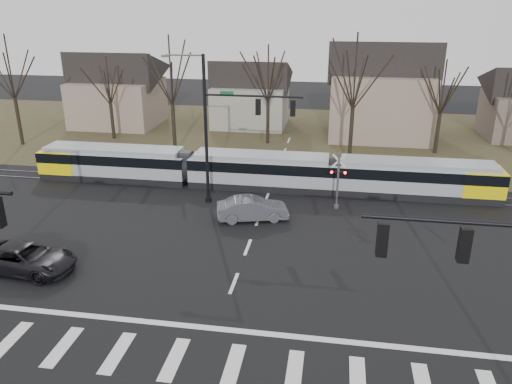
# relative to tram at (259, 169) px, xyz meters

# --- Properties ---
(ground) EXTENTS (140.00, 140.00, 0.00)m
(ground) POSITION_rel_tram_xyz_m (0.88, -16.00, -1.44)
(ground) COLOR black
(grass_verge) EXTENTS (140.00, 28.00, 0.01)m
(grass_verge) POSITION_rel_tram_xyz_m (0.88, 16.00, -1.44)
(grass_verge) COLOR #38331E
(grass_verge) RESTS_ON ground
(crosswalk) EXTENTS (27.00, 2.60, 0.01)m
(crosswalk) POSITION_rel_tram_xyz_m (0.88, -20.00, -1.44)
(crosswalk) COLOR silver
(crosswalk) RESTS_ON ground
(stop_line) EXTENTS (28.00, 0.35, 0.01)m
(stop_line) POSITION_rel_tram_xyz_m (0.88, -17.80, -1.44)
(stop_line) COLOR silver
(stop_line) RESTS_ON ground
(lane_dashes) EXTENTS (0.18, 30.00, 0.01)m
(lane_dashes) POSITION_rel_tram_xyz_m (0.88, -0.00, -1.44)
(lane_dashes) COLOR silver
(lane_dashes) RESTS_ON ground
(rail_pair) EXTENTS (90.00, 1.52, 0.06)m
(rail_pair) POSITION_rel_tram_xyz_m (0.88, -0.20, -1.41)
(rail_pair) COLOR #59595E
(rail_pair) RESTS_ON ground
(tram) EXTENTS (34.94, 2.59, 2.65)m
(tram) POSITION_rel_tram_xyz_m (0.00, 0.00, 0.00)
(tram) COLOR gray
(tram) RESTS_ON ground
(sedan) EXTENTS (4.01, 5.45, 1.52)m
(sedan) POSITION_rel_tram_xyz_m (0.49, -6.06, -0.68)
(sedan) COLOR #4F5056
(sedan) RESTS_ON ground
(suv) EXTENTS (3.24, 5.73, 1.49)m
(suv) POSITION_rel_tram_xyz_m (-10.20, -14.52, -0.70)
(suv) COLOR black
(suv) RESTS_ON ground
(signal_pole_far) EXTENTS (9.28, 0.44, 10.20)m
(signal_pole_far) POSITION_rel_tram_xyz_m (-1.53, -3.50, 4.26)
(signal_pole_far) COLOR black
(signal_pole_far) RESTS_ON ground
(rail_crossing_signal) EXTENTS (1.08, 0.36, 4.00)m
(rail_crossing_signal) POSITION_rel_tram_xyz_m (5.88, -3.21, 0.44)
(rail_crossing_signal) COLOR #59595B
(rail_crossing_signal) RESTS_ON ground
(tree_row) EXTENTS (59.20, 7.20, 10.00)m
(tree_row) POSITION_rel_tram_xyz_m (2.88, 10.00, 3.56)
(tree_row) COLOR black
(tree_row) RESTS_ON ground
(house_a) EXTENTS (9.72, 8.64, 8.60)m
(house_a) POSITION_rel_tram_xyz_m (-19.12, 18.00, 3.02)
(house_a) COLOR gray
(house_a) RESTS_ON ground
(house_b) EXTENTS (8.64, 7.56, 7.65)m
(house_b) POSITION_rel_tram_xyz_m (-4.12, 20.00, 2.53)
(house_b) COLOR gray
(house_b) RESTS_ON ground
(house_c) EXTENTS (10.80, 8.64, 10.10)m
(house_c) POSITION_rel_tram_xyz_m (9.88, 17.00, 3.79)
(house_c) COLOR gray
(house_c) RESTS_ON ground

